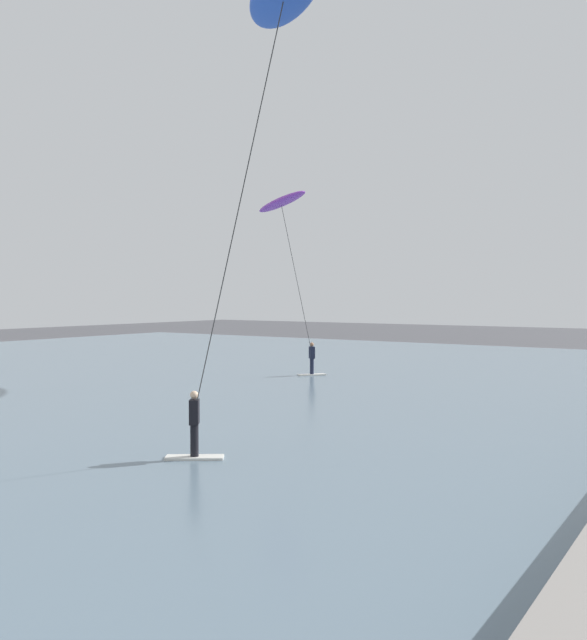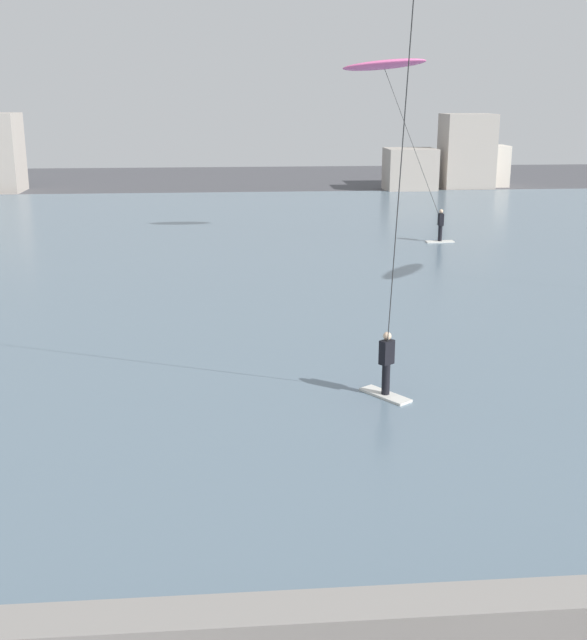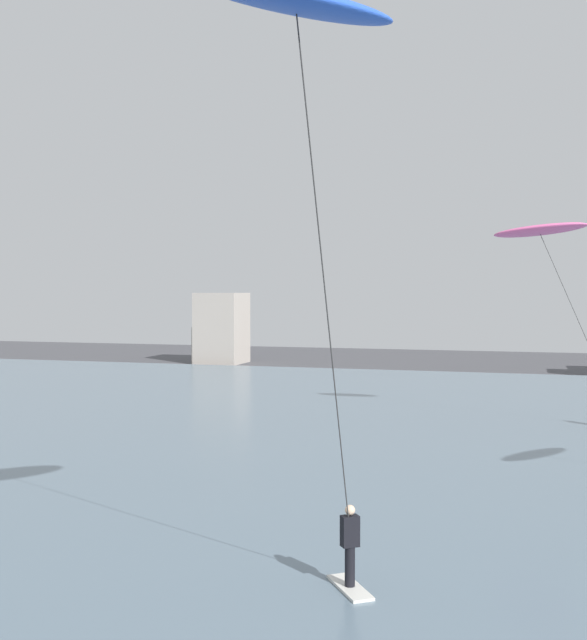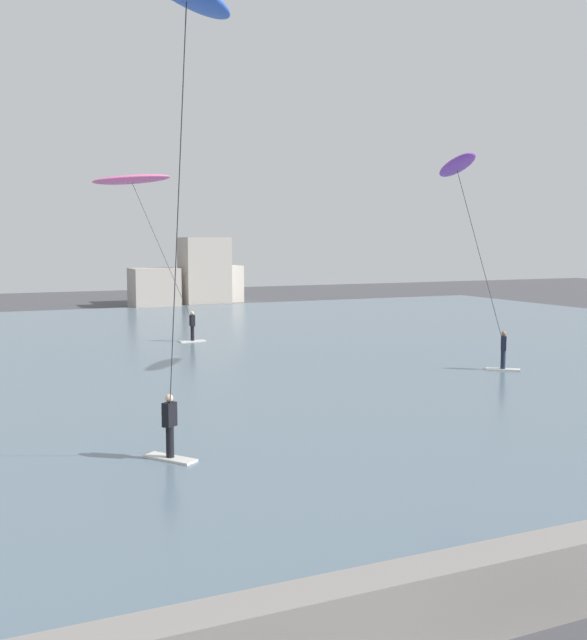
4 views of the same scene
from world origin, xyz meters
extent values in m
cube|color=gray|center=(0.00, 4.52, 0.57)|extent=(60.00, 0.70, 1.15)
cube|color=slate|center=(0.00, 31.22, 0.05)|extent=(84.00, 52.00, 0.10)
cube|color=#A89E93|center=(11.26, 58.09, 1.61)|extent=(3.78, 3.30, 3.21)
cube|color=#A89E93|center=(15.94, 58.99, 2.88)|extent=(3.89, 3.38, 5.77)
cube|color=beige|center=(17.78, 60.49, 1.63)|extent=(3.82, 2.59, 3.26)
cube|color=silver|center=(7.55, 35.02, 0.13)|extent=(1.42, 0.51, 0.06)
cylinder|color=black|center=(7.55, 35.02, 0.55)|extent=(0.20, 0.20, 0.78)
cube|color=black|center=(7.55, 35.02, 1.24)|extent=(0.24, 0.35, 0.60)
sphere|color=beige|center=(7.55, 35.02, 1.65)|extent=(0.20, 0.20, 0.20)
cylinder|color=#333333|center=(6.01, 34.98, 4.81)|extent=(3.12, 0.11, 7.25)
ellipsoid|color=pink|center=(4.46, 34.94, 8.58)|extent=(4.07, 1.72, 0.92)
cube|color=silver|center=(0.66, 14.21, 0.13)|extent=(1.17, 1.40, 0.06)
cylinder|color=black|center=(0.66, 14.21, 0.55)|extent=(0.20, 0.20, 0.78)
cube|color=black|center=(0.66, 14.21, 1.24)|extent=(0.40, 0.38, 0.60)
sphere|color=beige|center=(0.66, 14.21, 1.65)|extent=(0.20, 0.20, 0.20)
cylinder|color=#333333|center=(0.53, 12.80, 5.72)|extent=(0.28, 2.84, 9.07)
cube|color=silver|center=(16.78, 21.05, 0.13)|extent=(1.37, 1.21, 0.06)
cylinder|color=#191E33|center=(16.78, 21.05, 0.55)|extent=(0.20, 0.20, 0.78)
cube|color=#191E33|center=(16.78, 21.05, 1.24)|extent=(0.38, 0.40, 0.60)
sphere|color=#9E7051|center=(16.78, 21.05, 1.65)|extent=(0.20, 0.20, 0.20)
cylinder|color=#333333|center=(15.54, 21.10, 4.75)|extent=(2.52, 0.14, 7.12)
ellipsoid|color=purple|center=(14.29, 21.16, 8.46)|extent=(2.55, 3.84, 1.06)
camera|label=1|loc=(-11.24, 3.32, 4.01)|focal=37.29mm
camera|label=2|loc=(-3.20, -4.10, 7.29)|focal=45.24mm
camera|label=3|loc=(3.87, -0.36, 5.86)|focal=43.55mm
camera|label=4|loc=(-4.09, -3.58, 5.51)|focal=42.20mm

